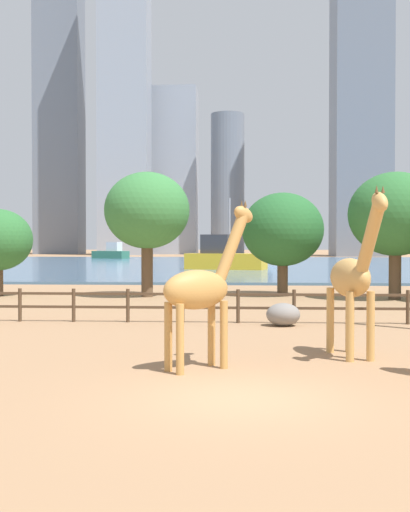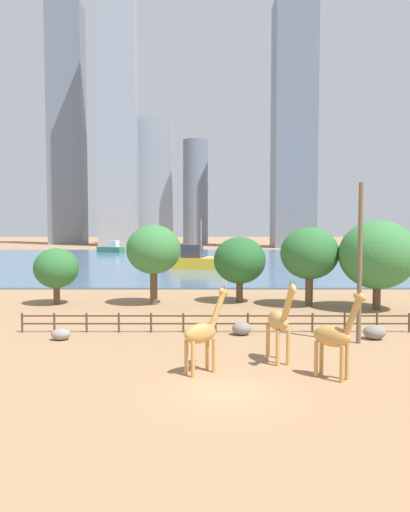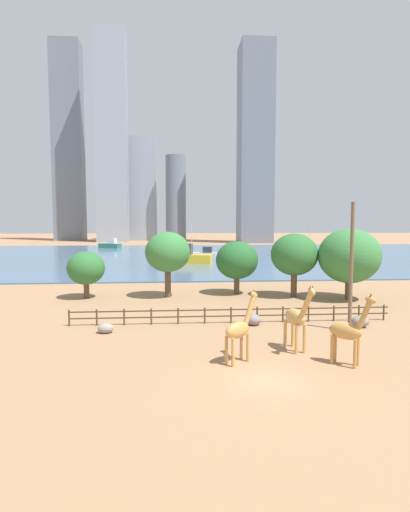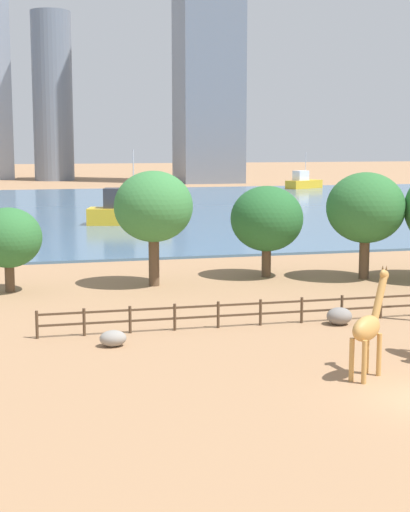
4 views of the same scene
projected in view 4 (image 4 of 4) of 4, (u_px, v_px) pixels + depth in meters
name	position (u px, v px, depth m)	size (l,w,h in m)	color
ground_plane	(119.00, 208.00, 104.21)	(400.00, 400.00, 0.00)	#9E7551
harbor_water	(122.00, 209.00, 101.32)	(180.00, 86.00, 0.20)	#476B8C
giraffe_companion	(368.00, 327.00, 29.70)	(2.45, 2.12, 4.18)	#C18C47
boulder_by_pole	(113.00, 338.00, 34.45)	(1.19, 0.96, 0.72)	gray
boulder_small	(339.00, 316.00, 38.50)	(1.26, 1.14, 0.85)	gray
enclosure_fence	(303.00, 308.00, 38.80)	(26.12, 0.14, 1.30)	#4C3826
tree_left_large	(267.00, 219.00, 51.47)	(4.79, 4.79, 6.03)	brown
tree_center_broad	(366.00, 208.00, 50.60)	(5.09, 5.09, 6.95)	brown
tree_left_small	(8.00, 238.00, 46.34)	(3.98, 3.98, 5.06)	brown
tree_right_small	(153.00, 207.00, 48.15)	(4.87, 4.87, 7.14)	brown
boat_ferry	(148.00, 206.00, 94.86)	(5.92, 3.40, 2.46)	silver
boat_sailboat	(303.00, 182.00, 143.64)	(7.77, 5.80, 6.65)	gold
boat_tug	(127.00, 212.00, 82.16)	(9.18, 5.21, 7.80)	gold
skyline_block_right	(53.00, 97.00, 173.24)	(8.79, 8.79, 36.84)	slate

